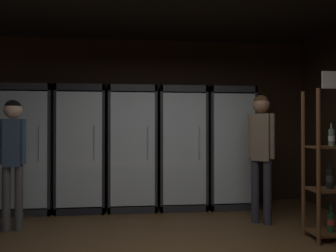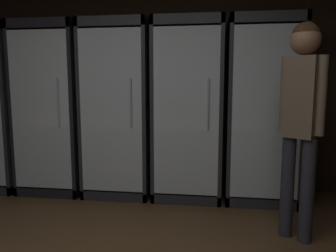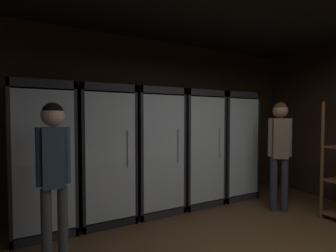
% 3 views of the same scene
% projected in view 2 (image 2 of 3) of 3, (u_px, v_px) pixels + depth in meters
% --- Properties ---
extents(wall_back, '(6.00, 0.06, 2.80)m').
position_uv_depth(wall_back, '(161.00, 72.00, 3.89)').
color(wall_back, black).
rests_on(wall_back, ground).
extents(cooler_left, '(0.74, 0.66, 1.93)m').
position_uv_depth(cooler_left, '(56.00, 110.00, 3.80)').
color(cooler_left, black).
rests_on(cooler_left, ground).
extents(cooler_center, '(0.74, 0.66, 1.93)m').
position_uv_depth(cooler_center, '(121.00, 111.00, 3.70)').
color(cooler_center, '#2B2B30').
rests_on(cooler_center, ground).
extents(cooler_right, '(0.74, 0.66, 1.93)m').
position_uv_depth(cooler_right, '(189.00, 112.00, 3.59)').
color(cooler_right, '#2B2B30').
rests_on(cooler_right, ground).
extents(cooler_far_right, '(0.74, 0.66, 1.93)m').
position_uv_depth(cooler_far_right, '(261.00, 112.00, 3.48)').
color(cooler_far_right, '#2B2B30').
rests_on(cooler_far_right, ground).
extents(shopper_far, '(0.30, 0.26, 1.72)m').
position_uv_depth(shopper_far, '(302.00, 106.00, 2.51)').
color(shopper_far, '#2D2D38').
rests_on(shopper_far, ground).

